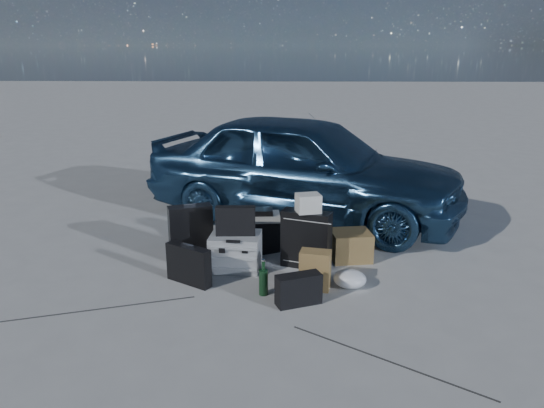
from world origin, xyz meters
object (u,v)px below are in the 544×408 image
Objects in this scene: briefcase at (189,265)px; suitcase_left at (191,233)px; pelican_case at (236,251)px; cardboard_box at (351,246)px; duffel_bag at (261,235)px; car at (304,167)px; green_bottle at (263,278)px; suitcase_right at (306,239)px.

suitcase_left is (-0.08, 0.61, 0.11)m from briefcase.
pelican_case is 0.85× the size of suitcase_left.
duffel_bag is at bearing 166.14° from cardboard_box.
car reaches higher than pelican_case.
pelican_case is 0.56m from briefcase.
car reaches higher than suitcase_left.
pelican_case is 1.23m from cardboard_box.
briefcase is 0.67× the size of duffel_bag.
green_bottle is (0.81, -0.84, -0.13)m from suitcase_left.
suitcase_left reaches higher than duffel_bag.
briefcase is (-0.41, -0.38, 0.01)m from pelican_case.
duffel_bag reaches higher than green_bottle.
suitcase_right is 0.79m from green_bottle.
briefcase is at bearing -133.42° from pelican_case.
suitcase_right is 0.55m from cardboard_box.
car is 8.14× the size of pelican_case.
suitcase_left is 0.81× the size of duffel_bag.
briefcase is 1.22m from suitcase_right.
duffel_bag is at bearing 178.56° from car.
suitcase_right is (-0.02, -1.62, -0.39)m from car.
green_bottle is at bearing -135.67° from cardboard_box.
suitcase_left is at bearing -178.90° from cardboard_box.
cardboard_box is 1.25m from green_bottle.
pelican_case is 0.68m from green_bottle.
cardboard_box is at bearing -19.25° from suitcase_left.
car reaches higher than green_bottle.
car reaches higher than briefcase.
suitcase_left is at bearing 161.22° from car.
suitcase_left reaches higher than cardboard_box.
cardboard_box is at bearing -39.79° from duffel_bag.
car is 6.81× the size of suitcase_right.
green_bottle reaches higher than cardboard_box.
car is 1.66m from suitcase_right.
cardboard_box is (1.20, 0.26, -0.03)m from pelican_case.
suitcase_right is at bearing -156.25° from cardboard_box.
duffel_bag is at bearing 68.85° from pelican_case.
briefcase is 1.74m from cardboard_box.
duffel_bag reaches higher than cardboard_box.
car is at bearing 40.70° from duffel_bag.
suitcase_left is 1.45× the size of cardboard_box.
duffel_bag is 1.78× the size of cardboard_box.
pelican_case is at bearing 117.02° from green_bottle.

